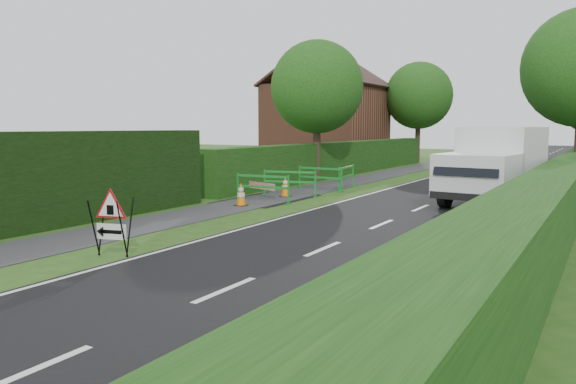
% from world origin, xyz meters
% --- Properties ---
extents(ground, '(120.00, 120.00, 0.00)m').
position_xyz_m(ground, '(0.00, 0.00, 0.00)').
color(ground, '#234714').
rests_on(ground, ground).
extents(road_surface, '(6.00, 90.00, 0.02)m').
position_xyz_m(road_surface, '(2.50, 35.00, 0.00)').
color(road_surface, black).
rests_on(road_surface, ground).
extents(footpath, '(2.00, 90.00, 0.02)m').
position_xyz_m(footpath, '(-3.00, 35.00, 0.01)').
color(footpath, '#2D2D30').
rests_on(footpath, ground).
extents(hedge_west_far, '(1.00, 24.00, 1.80)m').
position_xyz_m(hedge_west_far, '(-5.00, 22.00, 0.00)').
color(hedge_west_far, '#14380F').
rests_on(hedge_west_far, ground).
extents(hedge_east, '(1.20, 50.00, 1.50)m').
position_xyz_m(hedge_east, '(6.50, 16.00, 0.00)').
color(hedge_east, '#14380F').
rests_on(hedge_east, ground).
extents(house_west, '(7.50, 7.40, 7.88)m').
position_xyz_m(house_west, '(-10.00, 30.00, 2.90)').
color(house_west, brown).
rests_on(house_west, ground).
extents(tree_nw, '(4.40, 4.40, 6.70)m').
position_xyz_m(tree_nw, '(-4.60, 18.00, 4.48)').
color(tree_nw, '#2D2116').
rests_on(tree_nw, ground).
extents(tree_fw, '(4.80, 4.80, 7.24)m').
position_xyz_m(tree_fw, '(-4.60, 34.00, 4.83)').
color(tree_fw, '#2D2116').
rests_on(tree_fw, ground).
extents(triangle_sign, '(0.99, 0.99, 1.18)m').
position_xyz_m(triangle_sign, '(-0.89, 1.73, 0.82)').
color(triangle_sign, black).
rests_on(triangle_sign, ground).
extents(works_van, '(2.83, 5.93, 2.61)m').
position_xyz_m(works_van, '(4.32, 13.99, 1.38)').
color(works_van, silver).
rests_on(works_van, ground).
extents(traffic_cone_0, '(0.38, 0.38, 0.79)m').
position_xyz_m(traffic_cone_0, '(5.43, 11.76, 0.39)').
color(traffic_cone_0, black).
rests_on(traffic_cone_0, ground).
extents(traffic_cone_1, '(0.38, 0.38, 0.79)m').
position_xyz_m(traffic_cone_1, '(5.34, 12.76, 0.39)').
color(traffic_cone_1, black).
rests_on(traffic_cone_1, ground).
extents(traffic_cone_2, '(0.38, 0.38, 0.79)m').
position_xyz_m(traffic_cone_2, '(4.65, 15.74, 0.39)').
color(traffic_cone_2, black).
rests_on(traffic_cone_2, ground).
extents(traffic_cone_3, '(0.38, 0.38, 0.79)m').
position_xyz_m(traffic_cone_3, '(-2.82, 9.09, 0.39)').
color(traffic_cone_3, black).
rests_on(traffic_cone_3, ground).
extents(traffic_cone_4, '(0.38, 0.38, 0.79)m').
position_xyz_m(traffic_cone_4, '(-2.77, 11.90, 0.39)').
color(traffic_cone_4, black).
rests_on(traffic_cone_4, ground).
extents(ped_barrier_0, '(2.08, 0.47, 1.00)m').
position_xyz_m(ped_barrier_0, '(-2.65, 10.14, 0.63)').
color(ped_barrier_0, '#177F28').
rests_on(ped_barrier_0, ground).
extents(ped_barrier_1, '(2.09, 0.80, 1.00)m').
position_xyz_m(ped_barrier_1, '(-2.75, 12.18, 0.63)').
color(ped_barrier_1, '#177F28').
rests_on(ped_barrier_1, ground).
extents(ped_barrier_2, '(2.08, 0.50, 1.00)m').
position_xyz_m(ped_barrier_2, '(-2.57, 14.36, 0.63)').
color(ped_barrier_2, '#177F28').
rests_on(ped_barrier_2, ground).
extents(ped_barrier_3, '(0.62, 2.09, 1.00)m').
position_xyz_m(ped_barrier_3, '(-1.86, 15.40, 0.63)').
color(ped_barrier_3, '#177F28').
rests_on(ped_barrier_3, ground).
extents(redwhite_plank, '(1.43, 0.53, 0.25)m').
position_xyz_m(redwhite_plank, '(-3.38, 11.21, 0.00)').
color(redwhite_plank, red).
rests_on(redwhite_plank, ground).
extents(hatchback_car, '(1.85, 3.29, 1.06)m').
position_xyz_m(hatchback_car, '(1.86, 26.87, 0.53)').
color(hatchback_car, silver).
rests_on(hatchback_car, ground).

